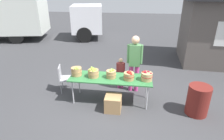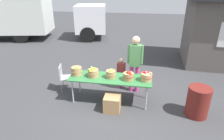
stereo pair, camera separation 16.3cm
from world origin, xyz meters
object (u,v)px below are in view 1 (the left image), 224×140
at_px(produce_crate, 113,103).
at_px(folding_chair, 64,77).
at_px(apple_basket_green_2, 111,74).
at_px(child_customer, 121,71).
at_px(box_truck, 27,15).
at_px(market_table, 111,79).
at_px(vendor_adult, 135,60).
at_px(apple_basket_red_1, 147,76).
at_px(apple_basket_green_1, 93,73).
at_px(apple_basket_red_0, 129,76).
at_px(apple_basket_green_0, 77,71).
at_px(trash_barrel, 198,100).

bearing_deg(produce_crate, folding_chair, 153.86).
height_order(apple_basket_green_2, child_customer, child_customer).
bearing_deg(produce_crate, box_truck, 132.14).
bearing_deg(market_table, vendor_adult, 47.22).
bearing_deg(vendor_adult, apple_basket_red_1, 117.48).
xyz_separation_m(apple_basket_green_1, vendor_adult, (1.12, 0.70, 0.18)).
bearing_deg(apple_basket_green_1, apple_basket_red_0, -2.02).
height_order(apple_basket_green_0, apple_basket_red_0, apple_basket_green_0).
bearing_deg(vendor_adult, box_truck, -39.39).
height_order(apple_basket_green_2, box_truck, box_truck).
height_order(apple_basket_red_0, apple_basket_red_1, apple_basket_red_1).
relative_size(vendor_adult, child_customer, 1.71).
bearing_deg(apple_basket_red_0, market_table, 174.38).
distance_m(market_table, apple_basket_red_1, 1.01).
xyz_separation_m(market_table, apple_basket_red_1, (0.99, -0.02, 0.16)).
height_order(market_table, apple_basket_red_1, apple_basket_red_1).
height_order(apple_basket_green_0, child_customer, child_customer).
height_order(apple_basket_green_1, apple_basket_red_0, apple_basket_green_1).
relative_size(apple_basket_green_1, folding_chair, 0.37).
relative_size(apple_basket_green_1, apple_basket_green_2, 1.11).
xyz_separation_m(market_table, apple_basket_green_2, (0.02, -0.00, 0.16)).
relative_size(child_customer, box_truck, 0.13).
bearing_deg(apple_basket_green_0, box_truck, 128.54).
relative_size(apple_basket_red_1, child_customer, 0.30).
distance_m(apple_basket_green_0, produce_crate, 1.38).
xyz_separation_m(apple_basket_red_0, folding_chair, (-2.04, 0.41, -0.36)).
xyz_separation_m(apple_basket_green_0, trash_barrel, (3.31, -0.32, -0.47)).
distance_m(market_table, apple_basket_green_2, 0.16).
bearing_deg(apple_basket_green_0, vendor_adult, 22.55).
xyz_separation_m(market_table, apple_basket_green_0, (-0.98, 0.02, 0.17)).
relative_size(vendor_adult, produce_crate, 4.17).
bearing_deg(trash_barrel, vendor_adult, 149.55).
bearing_deg(market_table, apple_basket_green_2, -0.28).
xyz_separation_m(apple_basket_green_1, folding_chair, (-1.05, 0.37, -0.36)).
bearing_deg(child_customer, produce_crate, 81.78).
relative_size(apple_basket_green_1, vendor_adult, 0.18).
bearing_deg(child_customer, box_truck, -46.59).
height_order(apple_basket_green_1, produce_crate, apple_basket_green_1).
distance_m(market_table, child_customer, 0.84).
bearing_deg(apple_basket_green_0, child_customer, 33.45).
distance_m(apple_basket_green_0, vendor_adult, 1.76).
distance_m(apple_basket_green_2, child_customer, 0.86).
relative_size(market_table, child_customer, 2.20).
height_order(apple_basket_green_2, apple_basket_red_0, apple_basket_red_0).
height_order(apple_basket_green_1, child_customer, child_customer).
relative_size(apple_basket_green_0, trash_barrel, 0.39).
distance_m(apple_basket_green_0, trash_barrel, 3.36).
bearing_deg(apple_basket_red_1, apple_basket_green_2, 178.75).
height_order(apple_basket_green_1, apple_basket_green_2, apple_basket_green_1).
relative_size(vendor_adult, trash_barrel, 2.22).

